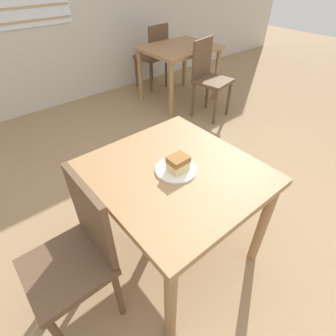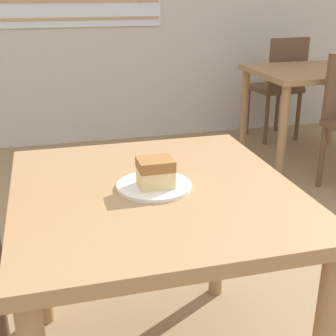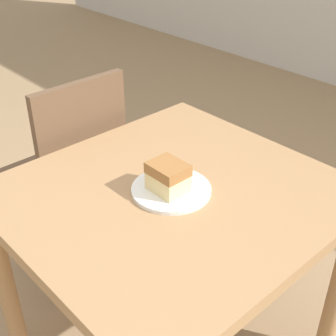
% 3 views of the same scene
% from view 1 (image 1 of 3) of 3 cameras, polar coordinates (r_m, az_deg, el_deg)
% --- Properties ---
extents(ground_plane, '(14.00, 14.00, 0.00)m').
position_cam_1_polar(ground_plane, '(1.92, 9.71, -19.03)').
color(ground_plane, '#997A56').
extents(dining_table_near, '(0.84, 0.89, 0.72)m').
position_cam_1_polar(dining_table_near, '(1.48, 1.58, -3.69)').
color(dining_table_near, '#9E754C').
rests_on(dining_table_near, ground_plane).
extents(dining_table_far, '(0.92, 0.75, 0.72)m').
position_cam_1_polar(dining_table_far, '(3.71, 2.40, 23.25)').
color(dining_table_far, '#9E754C').
rests_on(dining_table_far, ground_plane).
extents(chair_near_window, '(0.38, 0.38, 0.90)m').
position_cam_1_polar(chair_near_window, '(1.40, -19.17, -17.39)').
color(chair_near_window, brown).
rests_on(chair_near_window, ground_plane).
extents(chair_far_corner, '(0.45, 0.45, 0.90)m').
position_cam_1_polar(chair_far_corner, '(3.35, 8.85, 19.13)').
color(chair_far_corner, brown).
rests_on(chair_far_corner, ground_plane).
extents(chair_far_opposite, '(0.42, 0.42, 0.90)m').
position_cam_1_polar(chair_far_opposite, '(4.16, -3.17, 23.44)').
color(chair_far_opposite, brown).
rests_on(chair_far_opposite, ground_plane).
extents(plate, '(0.22, 0.22, 0.01)m').
position_cam_1_polar(plate, '(1.40, 1.76, -0.34)').
color(plate, white).
rests_on(plate, dining_table_near).
extents(cake_slice, '(0.10, 0.09, 0.08)m').
position_cam_1_polar(cake_slice, '(1.36, 2.20, 0.98)').
color(cake_slice, '#E5CC89').
rests_on(cake_slice, plate).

